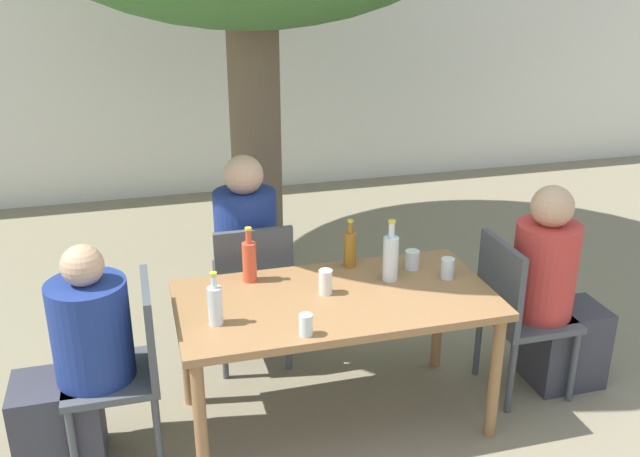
# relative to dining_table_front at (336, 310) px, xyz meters

# --- Properties ---
(ground_plane) EXTENTS (30.00, 30.00, 0.00)m
(ground_plane) POSITION_rel_dining_table_front_xyz_m (0.00, 0.00, -0.65)
(ground_plane) COLOR gray
(cafe_building_wall) EXTENTS (10.00, 0.08, 2.80)m
(cafe_building_wall) POSITION_rel_dining_table_front_xyz_m (0.00, 3.99, 0.75)
(cafe_building_wall) COLOR white
(cafe_building_wall) RESTS_ON ground_plane
(dining_table_front) EXTENTS (1.59, 0.81, 0.73)m
(dining_table_front) POSITION_rel_dining_table_front_xyz_m (0.00, 0.00, 0.00)
(dining_table_front) COLOR #996B42
(dining_table_front) RESTS_ON ground_plane
(patio_chair_0) EXTENTS (0.44, 0.44, 0.92)m
(patio_chair_0) POSITION_rel_dining_table_front_xyz_m (-1.03, 0.00, -0.13)
(patio_chair_0) COLOR #474C51
(patio_chair_0) RESTS_ON ground_plane
(patio_chair_1) EXTENTS (0.44, 0.44, 0.92)m
(patio_chair_1) POSITION_rel_dining_table_front_xyz_m (1.03, 0.00, -0.13)
(patio_chair_1) COLOR #474C51
(patio_chair_1) RESTS_ON ground_plane
(patio_chair_2) EXTENTS (0.44, 0.44, 0.92)m
(patio_chair_2) POSITION_rel_dining_table_front_xyz_m (-0.32, 0.64, -0.13)
(patio_chair_2) COLOR #474C51
(patio_chair_2) RESTS_ON ground_plane
(person_seated_0) EXTENTS (0.58, 0.36, 1.14)m
(person_seated_0) POSITION_rel_dining_table_front_xyz_m (-1.27, -0.00, -0.14)
(person_seated_0) COLOR #383842
(person_seated_0) RESTS_ON ground_plane
(person_seated_1) EXTENTS (0.57, 0.34, 1.21)m
(person_seated_1) POSITION_rel_dining_table_front_xyz_m (1.26, -0.00, -0.11)
(person_seated_1) COLOR #383842
(person_seated_1) RESTS_ON ground_plane
(person_seated_2) EXTENTS (0.37, 0.58, 1.27)m
(person_seated_2) POSITION_rel_dining_table_front_xyz_m (-0.32, 0.87, -0.08)
(person_seated_2) COLOR #383842
(person_seated_2) RESTS_ON ground_plane
(amber_bottle_0) EXTENTS (0.07, 0.07, 0.27)m
(amber_bottle_0) POSITION_rel_dining_table_front_xyz_m (0.18, 0.32, 0.18)
(amber_bottle_0) COLOR #9E661E
(amber_bottle_0) RESTS_ON dining_table_front
(water_bottle_1) EXTENTS (0.07, 0.07, 0.26)m
(water_bottle_1) POSITION_rel_dining_table_front_xyz_m (-0.61, -0.12, 0.18)
(water_bottle_1) COLOR silver
(water_bottle_1) RESTS_ON dining_table_front
(soda_bottle_2) EXTENTS (0.07, 0.07, 0.30)m
(soda_bottle_2) POSITION_rel_dining_table_front_xyz_m (-0.38, 0.29, 0.20)
(soda_bottle_2) COLOR #DB4C2D
(soda_bottle_2) RESTS_ON dining_table_front
(water_bottle_3) EXTENTS (0.08, 0.08, 0.33)m
(water_bottle_3) POSITION_rel_dining_table_front_xyz_m (0.33, 0.11, 0.21)
(water_bottle_3) COLOR silver
(water_bottle_3) RESTS_ON dining_table_front
(drinking_glass_0) EXTENTS (0.08, 0.08, 0.10)m
(drinking_glass_0) POSITION_rel_dining_table_front_xyz_m (0.49, 0.21, 0.13)
(drinking_glass_0) COLOR silver
(drinking_glass_0) RESTS_ON dining_table_front
(drinking_glass_1) EXTENTS (0.06, 0.06, 0.10)m
(drinking_glass_1) POSITION_rel_dining_table_front_xyz_m (-0.24, -0.33, 0.13)
(drinking_glass_1) COLOR silver
(drinking_glass_1) RESTS_ON dining_table_front
(drinking_glass_2) EXTENTS (0.07, 0.07, 0.11)m
(drinking_glass_2) POSITION_rel_dining_table_front_xyz_m (0.63, 0.05, 0.13)
(drinking_glass_2) COLOR silver
(drinking_glass_2) RESTS_ON dining_table_front
(drinking_glass_3) EXTENTS (0.07, 0.07, 0.13)m
(drinking_glass_3) POSITION_rel_dining_table_front_xyz_m (-0.04, 0.05, 0.14)
(drinking_glass_3) COLOR silver
(drinking_glass_3) RESTS_ON dining_table_front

